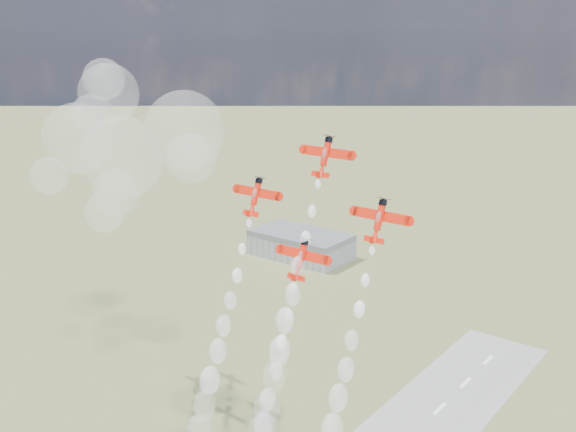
{
  "coord_description": "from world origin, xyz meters",
  "views": [
    {
      "loc": [
        75.0,
        -86.77,
        115.58
      ],
      "look_at": [
        -1.13,
        13.08,
        79.95
      ],
      "focal_mm": 42.0,
      "sensor_mm": 36.0,
      "label": 1
    }
  ],
  "objects_px": {
    "plane_right": "(379,220)",
    "plane_slot": "(301,258)",
    "plane_lead": "(325,156)",
    "hangar": "(301,245)",
    "plane_left": "(255,196)"
  },
  "relations": [
    {
      "from": "plane_lead",
      "to": "plane_left",
      "type": "relative_size",
      "value": 1.0
    },
    {
      "from": "plane_right",
      "to": "plane_lead",
      "type": "bearing_deg",
      "value": 165.16
    },
    {
      "from": "plane_left",
      "to": "plane_slot",
      "type": "distance_m",
      "value": 17.27
    },
    {
      "from": "plane_right",
      "to": "plane_slot",
      "type": "distance_m",
      "value": 17.27
    },
    {
      "from": "plane_lead",
      "to": "hangar",
      "type": "bearing_deg",
      "value": 127.41
    },
    {
      "from": "hangar",
      "to": "plane_lead",
      "type": "relative_size",
      "value": 4.48
    },
    {
      "from": "plane_left",
      "to": "plane_right",
      "type": "relative_size",
      "value": 1.0
    },
    {
      "from": "plane_right",
      "to": "plane_left",
      "type": "bearing_deg",
      "value": 180.0
    },
    {
      "from": "plane_lead",
      "to": "plane_slot",
      "type": "bearing_deg",
      "value": -90.0
    },
    {
      "from": "plane_lead",
      "to": "plane_slot",
      "type": "relative_size",
      "value": 1.0
    },
    {
      "from": "hangar",
      "to": "plane_left",
      "type": "bearing_deg",
      "value": -56.46
    },
    {
      "from": "hangar",
      "to": "plane_lead",
      "type": "xyz_separation_m",
      "value": [
        124.87,
        -163.25,
        85.42
      ]
    },
    {
      "from": "hangar",
      "to": "plane_left",
      "type": "relative_size",
      "value": 4.48
    },
    {
      "from": "hangar",
      "to": "plane_right",
      "type": "xyz_separation_m",
      "value": [
        139.01,
        -167.0,
        76.25
      ]
    },
    {
      "from": "plane_left",
      "to": "plane_right",
      "type": "distance_m",
      "value": 28.29
    }
  ]
}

